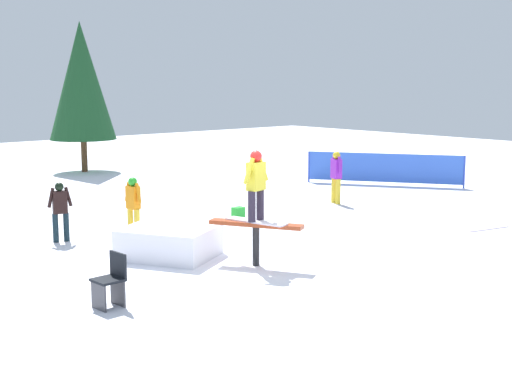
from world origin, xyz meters
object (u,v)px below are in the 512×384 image
object	(u,v)px
rail_feature	(256,230)
bystander_purple	(336,174)
folding_chair	(111,282)
backpack_on_snow	(238,214)
bystander_black	(60,209)
main_rider_on_rail	(256,186)
loose_snowboard_white	(485,228)
pine_tree_near	(81,81)
bystander_orange	(133,204)

from	to	relation	value
rail_feature	bystander_purple	distance (m)	7.46
bystander_purple	folding_chair	world-z (taller)	bystander_purple
folding_chair	backpack_on_snow	xyz separation A→B (m)	(-4.15, 6.12, -0.24)
bystander_purple	bystander_black	world-z (taller)	bystander_purple
main_rider_on_rail	rail_feature	bearing A→B (deg)	0.00
main_rider_on_rail	backpack_on_snow	world-z (taller)	main_rider_on_rail
bystander_black	loose_snowboard_white	distance (m)	10.18
main_rider_on_rail	loose_snowboard_white	distance (m)	6.81
bystander_purple	pine_tree_near	distance (m)	11.98
pine_tree_near	bystander_purple	bearing A→B (deg)	10.51
loose_snowboard_white	pine_tree_near	xyz separation A→B (m)	(-16.35, -2.24, 3.55)
loose_snowboard_white	backpack_on_snow	size ratio (longest dim) A/B	3.93
rail_feature	pine_tree_near	bearing A→B (deg)	135.67
bystander_purple	backpack_on_snow	world-z (taller)	bystander_purple
rail_feature	main_rider_on_rail	bearing A→B (deg)	0.00
main_rider_on_rail	bystander_black	world-z (taller)	main_rider_on_rail
rail_feature	bystander_black	world-z (taller)	bystander_black
backpack_on_snow	bystander_purple	bearing A→B (deg)	-2.81
bystander_purple	loose_snowboard_white	bearing A→B (deg)	-159.36
rail_feature	bystander_orange	distance (m)	3.79
folding_chair	pine_tree_near	distance (m)	17.77
main_rider_on_rail	pine_tree_near	size ratio (longest dim) A/B	0.24
rail_feature	bystander_black	size ratio (longest dim) A/B	1.33
bystander_black	bystander_orange	distance (m)	1.63
rail_feature	loose_snowboard_white	size ratio (longest dim) A/B	1.35
bystander_orange	backpack_on_snow	xyz separation A→B (m)	(0.01, 3.14, -0.62)
bystander_orange	loose_snowboard_white	distance (m)	8.57
loose_snowboard_white	folding_chair	xyz separation A→B (m)	(-0.69, -10.00, 0.40)
folding_chair	backpack_on_snow	distance (m)	7.40
rail_feature	folding_chair	xyz separation A→B (m)	(0.41, -3.46, -0.30)
bystander_black	pine_tree_near	distance (m)	12.79
main_rider_on_rail	bystander_purple	size ratio (longest dim) A/B	0.92
pine_tree_near	loose_snowboard_white	bearing A→B (deg)	7.79
bystander_orange	folding_chair	xyz separation A→B (m)	(4.16, -2.97, -0.38)
bystander_purple	loose_snowboard_white	size ratio (longest dim) A/B	1.15
folding_chair	bystander_orange	bearing A→B (deg)	141.25
bystander_black	rail_feature	bearing A→B (deg)	128.55
bystander_black	bystander_orange	bearing A→B (deg)	169.15
rail_feature	pine_tree_near	world-z (taller)	pine_tree_near
bystander_black	loose_snowboard_white	xyz separation A→B (m)	(5.56, 8.50, -0.75)
rail_feature	folding_chair	bearing A→B (deg)	-111.83
loose_snowboard_white	backpack_on_snow	world-z (taller)	backpack_on_snow
main_rider_on_rail	folding_chair	distance (m)	3.68
folding_chair	pine_tree_near	xyz separation A→B (m)	(-15.67, 7.76, 3.15)
rail_feature	pine_tree_near	size ratio (longest dim) A/B	0.31
bystander_purple	folding_chair	bearing A→B (deg)	132.33
pine_tree_near	bystander_black	bearing A→B (deg)	-30.10
bystander_black	pine_tree_near	size ratio (longest dim) A/B	0.23
bystander_black	bystander_purple	bearing A→B (deg)	-169.79
main_rider_on_rail	bystander_purple	xyz separation A→B (m)	(-3.78, 6.43, -0.72)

